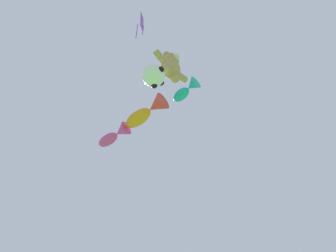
% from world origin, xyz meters
% --- Properties ---
extents(teddy_bear_kite, '(1.81, 0.80, 1.84)m').
position_xyz_m(teddy_bear_kite, '(1.31, 4.44, 13.00)').
color(teddy_bear_kite, tan).
extents(soccer_ball_kite, '(0.88, 0.88, 0.81)m').
position_xyz_m(soccer_ball_kite, '(0.62, 4.62, 11.33)').
color(soccer_ball_kite, white).
extents(fish_kite_teal, '(0.72, 1.51, 0.71)m').
position_xyz_m(fish_kite_teal, '(3.68, 5.59, 15.75)').
color(fish_kite_teal, '#19ADB2').
extents(fish_kite_tangerine, '(1.09, 2.52, 0.94)m').
position_xyz_m(fish_kite_tangerine, '(2.86, 7.60, 14.98)').
color(fish_kite_tangerine, orange).
extents(fish_kite_magenta, '(0.94, 1.97, 0.77)m').
position_xyz_m(fish_kite_magenta, '(2.65, 9.86, 14.93)').
color(fish_kite_magenta, '#E53F9E').
extents(diamond_kite, '(0.71, 0.62, 2.90)m').
position_xyz_m(diamond_kite, '(-0.30, 4.67, 15.29)').
color(diamond_kite, purple).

